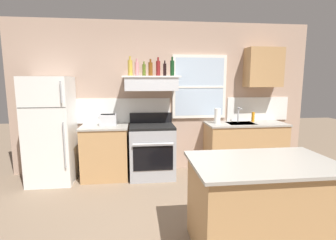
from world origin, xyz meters
TOP-DOWN VIEW (x-y plane):
  - ground_plane at (0.00, 0.00)m, footprint 16.00×16.00m
  - back_wall at (0.03, 2.23)m, footprint 5.40×0.11m
  - refrigerator at (-1.90, 1.84)m, footprint 0.70×0.72m
  - counter_left_of_stove at (-1.05, 1.90)m, footprint 0.79×0.63m
  - toaster at (-0.99, 1.95)m, footprint 0.30×0.20m
  - stove_range at (-0.25, 1.86)m, footprint 0.76×0.69m
  - range_hood_shelf at (-0.25, 1.96)m, footprint 0.96×0.52m
  - bottle_champagne_gold_foil at (-0.60, 1.96)m, footprint 0.08×0.08m
  - bottle_rose_pink at (-0.49, 2.00)m, footprint 0.07×0.07m
  - bottle_olive_oil_square at (-0.37, 1.99)m, footprint 0.06×0.06m
  - bottle_amber_wine at (-0.26, 1.91)m, footprint 0.07×0.07m
  - bottle_red_label_wine at (-0.12, 2.01)m, footprint 0.07×0.07m
  - bottle_balsamic_dark at (-0.02, 1.94)m, footprint 0.06×0.06m
  - bottle_dark_green_wine at (0.11, 1.92)m, footprint 0.07×0.07m
  - counter_right_with_sink at (1.45, 1.90)m, footprint 1.43×0.63m
  - sink_faucet at (1.35, 2.00)m, footprint 0.03×0.17m
  - paper_towel_roll at (0.92, 1.90)m, footprint 0.11×0.11m
  - dish_soap_bottle at (1.63, 2.00)m, footprint 0.06×0.06m
  - kitchen_island at (0.70, -0.24)m, footprint 1.40×0.90m
  - upper_cabinet_right at (1.80, 2.04)m, footprint 0.64×0.32m

SIDE VIEW (x-z plane):
  - ground_plane at x=0.00m, z-range 0.00..0.00m
  - counter_left_of_stove at x=-1.05m, z-range 0.00..0.91m
  - counter_right_with_sink at x=1.45m, z-range 0.00..0.91m
  - kitchen_island at x=0.70m, z-range 0.00..0.91m
  - stove_range at x=-0.25m, z-range -0.08..1.01m
  - refrigerator at x=-1.90m, z-range 0.00..1.73m
  - dish_soap_bottle at x=1.63m, z-range 0.91..1.09m
  - toaster at x=-0.99m, z-range 0.91..1.10m
  - paper_towel_roll at x=0.92m, z-range 0.91..1.18m
  - sink_faucet at x=1.35m, z-range 0.94..1.22m
  - back_wall at x=0.03m, z-range 0.00..2.70m
  - range_hood_shelf at x=-0.25m, z-range 1.50..1.75m
  - bottle_olive_oil_square at x=-0.37m, z-range 1.73..1.97m
  - bottle_balsamic_dark at x=-0.02m, z-range 1.72..1.98m
  - bottle_amber_wine at x=-0.26m, z-range 1.72..2.00m
  - bottle_rose_pink at x=-0.49m, z-range 1.72..2.01m
  - bottle_red_label_wine at x=-0.12m, z-range 1.72..2.04m
  - bottle_dark_green_wine at x=0.11m, z-range 1.72..2.04m
  - bottle_champagne_gold_foil at x=-0.60m, z-range 1.72..2.04m
  - upper_cabinet_right at x=1.80m, z-range 1.55..2.25m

